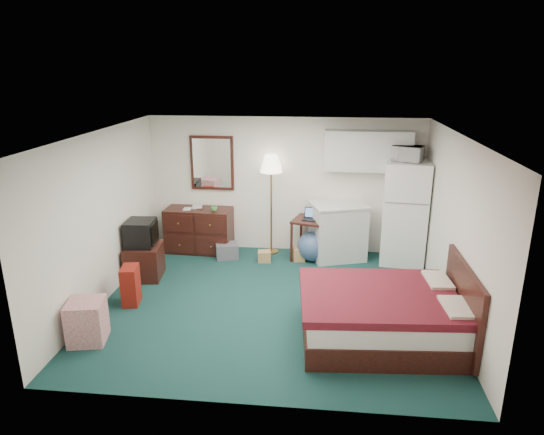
# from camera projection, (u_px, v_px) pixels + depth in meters

# --- Properties ---
(floor) EXTENTS (5.00, 4.50, 0.01)m
(floor) POSITION_uv_depth(u_px,v_px,m) (272.00, 303.00, 7.18)
(floor) COLOR black
(floor) RESTS_ON ground
(ceiling) EXTENTS (5.00, 4.50, 0.01)m
(ceiling) POSITION_uv_depth(u_px,v_px,m) (272.00, 134.00, 6.43)
(ceiling) COLOR white
(ceiling) RESTS_ON walls
(walls) EXTENTS (5.01, 4.51, 2.50)m
(walls) POSITION_uv_depth(u_px,v_px,m) (272.00, 224.00, 6.80)
(walls) COLOR white
(walls) RESTS_ON floor
(mirror) EXTENTS (0.80, 0.06, 1.00)m
(mirror) POSITION_uv_depth(u_px,v_px,m) (212.00, 163.00, 8.92)
(mirror) COLOR white
(mirror) RESTS_ON walls
(upper_cabinets) EXTENTS (1.50, 0.35, 0.70)m
(upper_cabinets) POSITION_uv_depth(u_px,v_px,m) (368.00, 151.00, 8.41)
(upper_cabinets) COLOR silver
(upper_cabinets) RESTS_ON walls
(headboard) EXTENTS (0.06, 1.56, 1.00)m
(headboard) POSITION_uv_depth(u_px,v_px,m) (462.00, 304.00, 6.01)
(headboard) COLOR black
(headboard) RESTS_ON walls
(dresser) EXTENTS (1.24, 0.61, 0.83)m
(dresser) POSITION_uv_depth(u_px,v_px,m) (199.00, 230.00, 9.09)
(dresser) COLOR black
(dresser) RESTS_ON floor
(floor_lamp) EXTENTS (0.50, 0.50, 1.86)m
(floor_lamp) POSITION_uv_depth(u_px,v_px,m) (271.00, 205.00, 8.87)
(floor_lamp) COLOR #B58140
(floor_lamp) RESTS_ON floor
(desk) EXTENTS (0.73, 0.73, 0.75)m
(desk) POSITION_uv_depth(u_px,v_px,m) (310.00, 239.00, 8.74)
(desk) COLOR black
(desk) RESTS_ON floor
(exercise_ball) EXTENTS (0.54, 0.54, 0.54)m
(exercise_ball) POSITION_uv_depth(u_px,v_px,m) (312.00, 246.00, 8.68)
(exercise_ball) COLOR #3C557F
(exercise_ball) RESTS_ON floor
(kitchen_counter) EXTENTS (1.08, 0.94, 1.00)m
(kitchen_counter) POSITION_uv_depth(u_px,v_px,m) (338.00, 232.00, 8.74)
(kitchen_counter) COLOR silver
(kitchen_counter) RESTS_ON floor
(fridge) EXTENTS (0.83, 0.83, 1.82)m
(fridge) POSITION_uv_depth(u_px,v_px,m) (404.00, 212.00, 8.48)
(fridge) COLOR white
(fridge) RESTS_ON floor
(bed) EXTENTS (2.08, 1.68, 0.63)m
(bed) POSITION_uv_depth(u_px,v_px,m) (381.00, 316.00, 6.18)
(bed) COLOR #40050E
(bed) RESTS_ON floor
(tv_stand) EXTENTS (0.62, 0.67, 0.56)m
(tv_stand) POSITION_uv_depth(u_px,v_px,m) (144.00, 261.00, 8.00)
(tv_stand) COLOR black
(tv_stand) RESTS_ON floor
(suitcase) EXTENTS (0.28, 0.39, 0.58)m
(suitcase) POSITION_uv_depth(u_px,v_px,m) (131.00, 285.00, 7.10)
(suitcase) COLOR maroon
(suitcase) RESTS_ON floor
(retail_box) EXTENTS (0.52, 0.52, 0.55)m
(retail_box) POSITION_uv_depth(u_px,v_px,m) (87.00, 321.00, 6.14)
(retail_box) COLOR silver
(retail_box) RESTS_ON floor
(file_bin) EXTENTS (0.46, 0.40, 0.28)m
(file_bin) POSITION_uv_depth(u_px,v_px,m) (227.00, 251.00, 8.83)
(file_bin) COLOR #595962
(file_bin) RESTS_ON floor
(cardboard_box_a) EXTENTS (0.25, 0.22, 0.19)m
(cardboard_box_a) POSITION_uv_depth(u_px,v_px,m) (264.00, 256.00, 8.69)
(cardboard_box_a) COLOR tan
(cardboard_box_a) RESTS_ON floor
(cardboard_box_b) EXTENTS (0.23, 0.26, 0.24)m
(cardboard_box_b) POSITION_uv_depth(u_px,v_px,m) (299.00, 254.00, 8.74)
(cardboard_box_b) COLOR tan
(cardboard_box_b) RESTS_ON floor
(laptop) EXTENTS (0.33, 0.29, 0.20)m
(laptop) POSITION_uv_depth(u_px,v_px,m) (311.00, 215.00, 8.55)
(laptop) COLOR black
(laptop) RESTS_ON desk
(crt_tv) EXTENTS (0.49, 0.52, 0.42)m
(crt_tv) POSITION_uv_depth(u_px,v_px,m) (141.00, 233.00, 7.87)
(crt_tv) COLOR black
(crt_tv) RESTS_ON tv_stand
(microwave) EXTENTS (0.55, 0.44, 0.33)m
(microwave) POSITION_uv_depth(u_px,v_px,m) (408.00, 152.00, 8.13)
(microwave) COLOR white
(microwave) RESTS_ON fridge
(book_a) EXTENTS (0.15, 0.03, 0.20)m
(book_a) POSITION_uv_depth(u_px,v_px,m) (183.00, 204.00, 8.90)
(book_a) COLOR tan
(book_a) RESTS_ON dresser
(book_b) EXTENTS (0.19, 0.06, 0.25)m
(book_b) POSITION_uv_depth(u_px,v_px,m) (192.00, 201.00, 9.00)
(book_b) COLOR tan
(book_b) RESTS_ON dresser
(mug) EXTENTS (0.14, 0.12, 0.12)m
(mug) POSITION_uv_depth(u_px,v_px,m) (214.00, 208.00, 8.79)
(mug) COLOR #4B9247
(mug) RESTS_ON dresser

